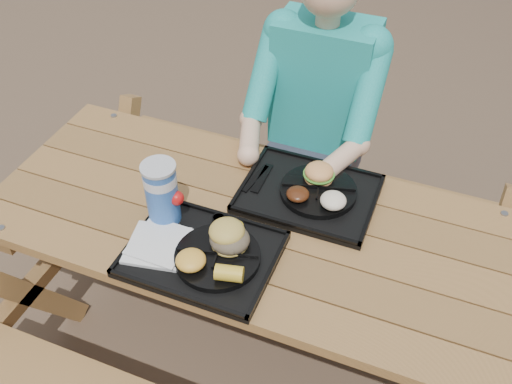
% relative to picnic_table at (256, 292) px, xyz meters
% --- Properties ---
extents(ground, '(60.00, 60.00, 0.00)m').
position_rel_picnic_table_xyz_m(ground, '(0.00, 0.00, -0.38)').
color(ground, '#999999').
rests_on(ground, ground).
extents(picnic_table, '(1.80, 1.49, 0.75)m').
position_rel_picnic_table_xyz_m(picnic_table, '(0.00, 0.00, 0.00)').
color(picnic_table, '#999999').
rests_on(picnic_table, ground).
extents(tray_near, '(0.45, 0.35, 0.02)m').
position_rel_picnic_table_xyz_m(tray_near, '(-0.10, -0.20, 0.39)').
color(tray_near, black).
rests_on(tray_near, picnic_table).
extents(tray_far, '(0.45, 0.35, 0.02)m').
position_rel_picnic_table_xyz_m(tray_far, '(0.12, 0.17, 0.39)').
color(tray_far, black).
rests_on(tray_far, picnic_table).
extents(plate_near, '(0.26, 0.26, 0.02)m').
position_rel_picnic_table_xyz_m(plate_near, '(-0.04, -0.21, 0.41)').
color(plate_near, black).
rests_on(plate_near, tray_near).
extents(plate_far, '(0.26, 0.26, 0.02)m').
position_rel_picnic_table_xyz_m(plate_far, '(0.15, 0.18, 0.41)').
color(plate_far, black).
rests_on(plate_far, tray_far).
extents(napkin_stack, '(0.21, 0.21, 0.02)m').
position_rel_picnic_table_xyz_m(napkin_stack, '(-0.23, -0.23, 0.40)').
color(napkin_stack, silver).
rests_on(napkin_stack, tray_near).
extents(soda_cup, '(0.10, 0.10, 0.21)m').
position_rel_picnic_table_xyz_m(soda_cup, '(-0.27, -0.11, 0.50)').
color(soda_cup, '#164CAA').
rests_on(soda_cup, tray_near).
extents(condiment_bbq, '(0.04, 0.04, 0.03)m').
position_rel_picnic_table_xyz_m(condiment_bbq, '(-0.10, -0.07, 0.41)').
color(condiment_bbq, black).
rests_on(condiment_bbq, tray_near).
extents(condiment_mustard, '(0.06, 0.06, 0.03)m').
position_rel_picnic_table_xyz_m(condiment_mustard, '(-0.03, -0.09, 0.41)').
color(condiment_mustard, gold).
rests_on(condiment_mustard, tray_near).
extents(sandwich, '(0.11, 0.11, 0.12)m').
position_rel_picnic_table_xyz_m(sandwich, '(-0.02, -0.16, 0.47)').
color(sandwich, gold).
rests_on(sandwich, plate_near).
extents(mac_cheese, '(0.09, 0.09, 0.05)m').
position_rel_picnic_table_xyz_m(mac_cheese, '(-0.09, -0.27, 0.44)').
color(mac_cheese, yellow).
rests_on(mac_cheese, plate_near).
extents(corn_cob, '(0.10, 0.10, 0.05)m').
position_rel_picnic_table_xyz_m(corn_cob, '(0.03, -0.28, 0.44)').
color(corn_cob, yellow).
rests_on(corn_cob, plate_near).
extents(cutlery_far, '(0.03, 0.16, 0.01)m').
position_rel_picnic_table_xyz_m(cutlery_far, '(-0.05, 0.18, 0.40)').
color(cutlery_far, black).
rests_on(cutlery_far, tray_far).
extents(burger, '(0.10, 0.10, 0.09)m').
position_rel_picnic_table_xyz_m(burger, '(0.14, 0.23, 0.46)').
color(burger, '#F3A055').
rests_on(burger, plate_far).
extents(baked_beans, '(0.08, 0.08, 0.03)m').
position_rel_picnic_table_xyz_m(baked_beans, '(0.10, 0.11, 0.43)').
color(baked_beans, '#4C220F').
rests_on(baked_beans, plate_far).
extents(potato_salad, '(0.09, 0.09, 0.05)m').
position_rel_picnic_table_xyz_m(potato_salad, '(0.22, 0.12, 0.44)').
color(potato_salad, white).
rests_on(potato_salad, plate_far).
extents(diner, '(0.48, 0.84, 1.28)m').
position_rel_picnic_table_xyz_m(diner, '(0.01, 0.68, 0.27)').
color(diner, '#19A4B0').
rests_on(diner, ground).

